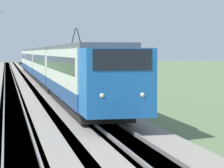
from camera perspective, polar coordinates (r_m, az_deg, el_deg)
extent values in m
cube|color=gray|center=(52.33, -10.90, -0.33)|extent=(240.00, 4.40, 0.30)
cube|color=gray|center=(52.51, -6.61, -0.28)|extent=(240.00, 4.40, 0.30)
cube|color=#4C4238|center=(52.33, -10.90, -0.33)|extent=(240.00, 1.57, 0.30)
cube|color=gray|center=(52.32, -11.49, -0.09)|extent=(240.00, 0.07, 0.15)
cube|color=gray|center=(52.32, -10.32, -0.08)|extent=(240.00, 0.07, 0.15)
cube|color=#4C4238|center=(52.51, -6.61, -0.28)|extent=(240.00, 1.57, 0.30)
cube|color=gray|center=(52.45, -7.20, -0.04)|extent=(240.00, 0.07, 0.15)
cube|color=gray|center=(52.54, -6.04, -0.03)|extent=(240.00, 0.07, 0.15)
cube|color=blue|center=(21.18, 0.46, 0.23)|extent=(2.27, 2.74, 2.70)
cube|color=black|center=(20.81, 0.66, 2.67)|extent=(1.63, 2.29, 0.81)
sphere|color=#F2EAC6|center=(20.00, -1.11, -1.24)|extent=(0.20, 0.20, 0.20)
sphere|color=#F2EAC6|center=(20.34, 3.26, -1.17)|extent=(0.20, 0.20, 0.20)
cube|color=navy|center=(30.70, -3.22, -0.60)|extent=(16.97, 2.86, 0.76)
cube|color=silver|center=(30.64, -3.23, 1.92)|extent=(16.97, 2.86, 1.95)
cube|color=black|center=(30.63, -3.23, 2.22)|extent=(15.61, 2.88, 0.82)
cube|color=#515156|center=(30.63, -3.24, 3.98)|extent=(16.97, 2.63, 0.25)
cube|color=black|center=(30.75, -3.22, -1.81)|extent=(16.12, 2.43, 0.55)
cylinder|color=black|center=(24.08, -2.22, -2.90)|extent=(0.86, 0.12, 0.86)
cylinder|color=black|center=(24.27, 0.27, -2.85)|extent=(0.86, 0.12, 0.86)
cube|color=navy|center=(49.26, -6.31, 0.91)|extent=(19.24, 2.86, 0.76)
cube|color=silver|center=(49.22, -6.33, 2.48)|extent=(19.24, 2.86, 1.95)
cube|color=black|center=(49.22, -6.33, 2.66)|extent=(17.70, 2.88, 0.82)
cube|color=#515156|center=(49.21, -6.33, 3.76)|extent=(19.24, 2.63, 0.25)
cube|color=black|center=(49.29, -6.31, 0.15)|extent=(18.28, 2.43, 0.55)
cube|color=navy|center=(69.03, -7.77, 1.62)|extent=(19.24, 2.86, 0.76)
cube|color=silver|center=(69.00, -7.78, 2.74)|extent=(19.24, 2.86, 1.95)
cube|color=black|center=(69.00, -7.78, 2.87)|extent=(17.70, 2.88, 0.82)
cube|color=#515156|center=(69.00, -7.79, 3.65)|extent=(19.24, 2.63, 0.25)
cube|color=black|center=(69.06, -7.77, 1.08)|extent=(18.28, 2.43, 0.55)
cube|color=navy|center=(88.84, -8.58, 2.01)|extent=(19.24, 2.86, 0.76)
cube|color=silver|center=(88.81, -8.59, 2.88)|extent=(19.24, 2.86, 1.95)
cube|color=black|center=(88.81, -8.59, 2.98)|extent=(17.70, 2.88, 0.82)
cube|color=#515156|center=(88.81, -8.59, 3.59)|extent=(19.24, 2.63, 0.25)
cube|color=black|center=(88.85, -8.58, 1.59)|extent=(18.28, 2.43, 0.55)
cylinder|color=black|center=(33.14, -4.17, 5.10)|extent=(0.06, 0.33, 1.08)
cylinder|color=black|center=(33.18, -3.57, 5.10)|extent=(0.06, 0.33, 1.08)
cube|color=black|center=(24.28, -0.97, -4.93)|extent=(0.10, 0.10, 0.00)
cylinder|color=#B2ADA8|center=(48.31, -11.70, 7.45)|extent=(0.10, 0.10, 0.30)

